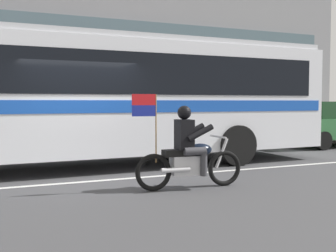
{
  "coord_description": "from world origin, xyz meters",
  "views": [
    {
      "loc": [
        -1.94,
        -9.06,
        1.64
      ],
      "look_at": [
        1.96,
        -0.21,
        1.08
      ],
      "focal_mm": 44.91,
      "sensor_mm": 36.0,
      "label": 1
    }
  ],
  "objects": [
    {
      "name": "ground_plane",
      "position": [
        0.0,
        0.0,
        0.0
      ],
      "size": [
        60.0,
        60.0,
        0.0
      ],
      "primitive_type": "plane",
      "color": "#3D3D3F"
    },
    {
      "name": "sidewalk_curb",
      "position": [
        0.0,
        5.1,
        0.07
      ],
      "size": [
        28.0,
        3.8,
        0.15
      ],
      "primitive_type": "cube",
      "color": "#B7B2A8",
      "rests_on": "ground_plane"
    },
    {
      "name": "lane_center_stripe",
      "position": [
        0.0,
        -0.6,
        0.0
      ],
      "size": [
        26.6,
        0.14,
        0.01
      ],
      "primitive_type": "cube",
      "color": "silver",
      "rests_on": "ground_plane"
    },
    {
      "name": "transit_bus",
      "position": [
        0.58,
        1.19,
        1.88
      ],
      "size": [
        12.41,
        2.78,
        3.22
      ],
      "color": "silver",
      "rests_on": "ground_plane"
    },
    {
      "name": "motorcycle_with_rider",
      "position": [
        1.59,
        -2.04,
        0.67
      ],
      "size": [
        2.19,
        0.64,
        1.78
      ],
      "color": "black",
      "rests_on": "ground_plane"
    },
    {
      "name": "parked_sedan_curbside",
      "position": [
        9.93,
        2.58,
        0.85
      ],
      "size": [
        4.66,
        1.88,
        1.64
      ],
      "color": "#2D6638",
      "rests_on": "ground_plane"
    }
  ]
}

